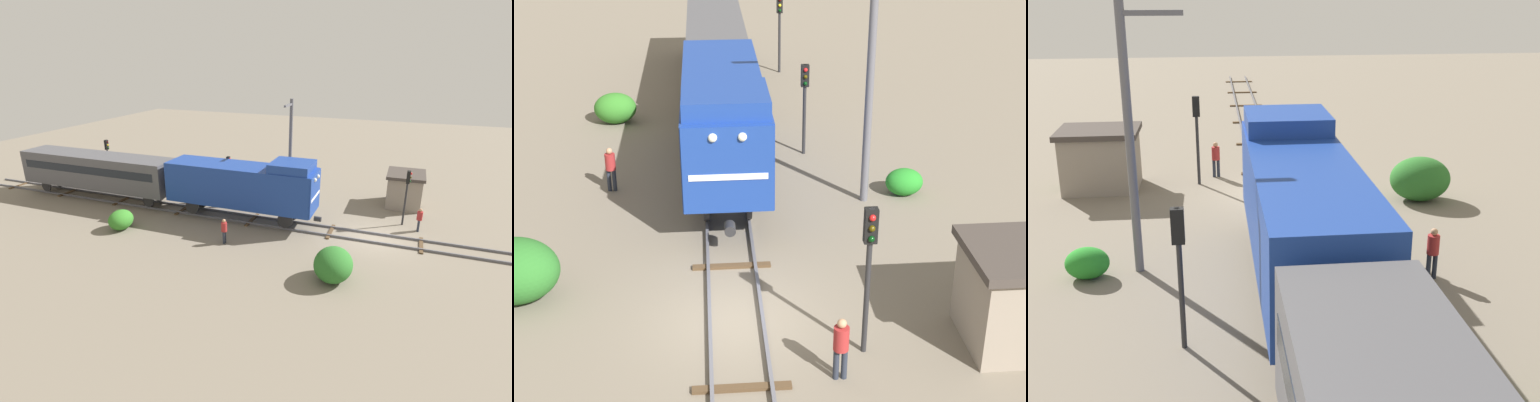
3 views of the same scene
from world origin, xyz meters
The scene contains 12 objects.
ground_plane centered at (0.00, 0.00, 0.00)m, with size 106.11×106.11×0.00m, color #756B5B.
railway_track centered at (0.00, 0.00, 0.07)m, with size 2.40×70.74×0.16m.
locomotive centered at (0.00, 9.51, 2.77)m, with size 2.90×11.60×4.60m.
traffic_signal_near centered at (3.20, -1.67, 2.83)m, with size 0.32×0.34×4.06m.
traffic_signal_mid centered at (3.40, 12.27, 2.65)m, with size 0.32×0.34×3.79m.
worker_near_track centered at (2.40, -2.72, 1.00)m, with size 0.38×0.38×1.70m.
worker_by_signal centered at (-4.20, 9.11, 1.00)m, with size 0.38×0.38×1.70m.
catenary_mast centered at (4.94, 7.48, 4.47)m, with size 1.94×0.28×8.44m.
relay_hut centered at (7.50, -1.53, 1.39)m, with size 3.50×2.90×2.74m.
bush_near centered at (6.56, 7.84, 0.50)m, with size 1.38×1.13×1.00m, color #248126.
bush_mid centered at (-6.18, 1.64, 0.94)m, with size 2.58×2.11×1.87m, color #296926.
bush_back centered at (8.33, -1.61, 0.77)m, with size 2.13×1.74×1.55m, color #1F6F26.
Camera 3 is at (2.45, 26.83, 8.96)m, focal length 45.00 mm.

